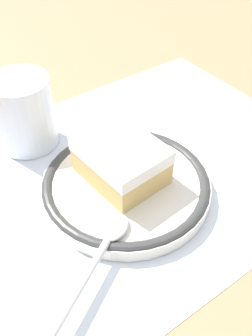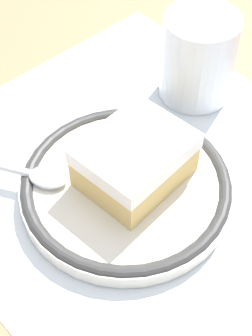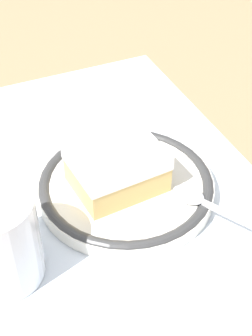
% 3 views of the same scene
% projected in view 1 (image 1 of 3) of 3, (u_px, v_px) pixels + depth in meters
% --- Properties ---
extents(ground_plane, '(2.40, 2.40, 0.00)m').
position_uv_depth(ground_plane, '(136.00, 167.00, 0.46)').
color(ground_plane, '#9E7551').
extents(placemat, '(0.46, 0.35, 0.00)m').
position_uv_depth(placemat, '(136.00, 166.00, 0.46)').
color(placemat, silver).
rests_on(placemat, ground_plane).
extents(plate, '(0.19, 0.19, 0.02)m').
position_uv_depth(plate, '(126.00, 185.00, 0.42)').
color(plate, silver).
rests_on(plate, placemat).
extents(cake_slice, '(0.08, 0.10, 0.05)m').
position_uv_depth(cake_slice, '(121.00, 161.00, 0.41)').
color(cake_slice, '#DBB76B').
rests_on(cake_slice, plate).
extents(spoon, '(0.14, 0.09, 0.01)m').
position_uv_depth(spoon, '(100.00, 253.00, 0.35)').
color(spoon, silver).
rests_on(spoon, plate).
extents(cup, '(0.07, 0.07, 0.09)m').
position_uv_depth(cup, '(24.00, 116.00, 0.47)').
color(cup, silver).
rests_on(cup, placemat).
extents(napkin, '(0.14, 0.15, 0.00)m').
position_uv_depth(napkin, '(226.00, 133.00, 0.50)').
color(napkin, white).
rests_on(napkin, placemat).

